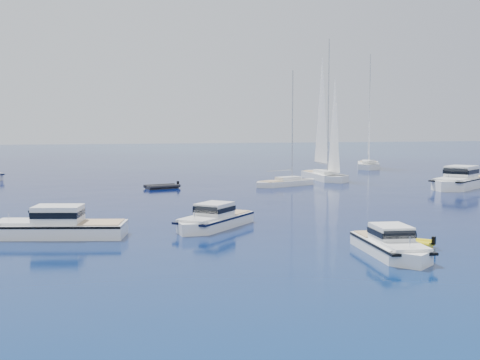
# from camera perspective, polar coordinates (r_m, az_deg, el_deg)

# --- Properties ---
(ground) EXTENTS (400.00, 400.00, 0.00)m
(ground) POSITION_cam_1_polar(r_m,az_deg,el_deg) (32.36, 13.19, -7.91)
(ground) COLOR navy
(ground) RESTS_ON ground
(motor_cruiser_near) EXTENTS (3.27, 8.19, 2.09)m
(motor_cruiser_near) POSITION_cam_1_polar(r_m,az_deg,el_deg) (36.25, 13.35, -6.52)
(motor_cruiser_near) COLOR white
(motor_cruiser_near) RESTS_ON ground
(motor_cruiser_left) EXTENTS (7.47, 7.99, 2.20)m
(motor_cruiser_left) POSITION_cam_1_polar(r_m,az_deg,el_deg) (44.33, -2.39, -4.27)
(motor_cruiser_left) COLOR silver
(motor_cruiser_left) RESTS_ON ground
(motor_cruiser_centre) EXTENTS (10.18, 5.16, 2.56)m
(motor_cruiser_centre) POSITION_cam_1_polar(r_m,az_deg,el_deg) (42.46, -16.09, -4.88)
(motor_cruiser_centre) COLOR white
(motor_cruiser_centre) RESTS_ON ground
(motor_cruiser_distant) EXTENTS (11.72, 10.22, 3.14)m
(motor_cruiser_distant) POSITION_cam_1_polar(r_m,az_deg,el_deg) (75.56, 18.98, -0.67)
(motor_cruiser_distant) COLOR white
(motor_cruiser_distant) RESTS_ON ground
(sailboat_centre) EXTENTS (9.54, 6.06, 13.76)m
(sailboat_centre) POSITION_cam_1_polar(r_m,az_deg,el_deg) (74.23, 4.12, -0.50)
(sailboat_centre) COLOR silver
(sailboat_centre) RESTS_ON ground
(sailboat_sails_r) EXTENTS (3.47, 12.53, 18.33)m
(sailboat_sails_r) POSITION_cam_1_polar(r_m,az_deg,el_deg) (83.04, 7.48, 0.06)
(sailboat_sails_r) COLOR white
(sailboat_sails_r) RESTS_ON ground
(sailboat_sails_far) EXTENTS (8.32, 13.03, 18.81)m
(sailboat_sails_far) POSITION_cam_1_polar(r_m,az_deg,el_deg) (105.79, 11.35, 1.07)
(sailboat_sails_far) COLOR silver
(sailboat_sails_far) RESTS_ON ground
(tender_yellow) EXTENTS (3.39, 3.43, 0.95)m
(tender_yellow) POSITION_cam_1_polar(r_m,az_deg,el_deg) (38.84, 14.64, -5.77)
(tender_yellow) COLOR #D4C00C
(tender_yellow) RESTS_ON ground
(tender_grey_far) EXTENTS (4.37, 3.20, 0.95)m
(tender_grey_far) POSITION_cam_1_polar(r_m,az_deg,el_deg) (71.29, -6.95, -0.76)
(tender_grey_far) COLOR black
(tender_grey_far) RESTS_ON ground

